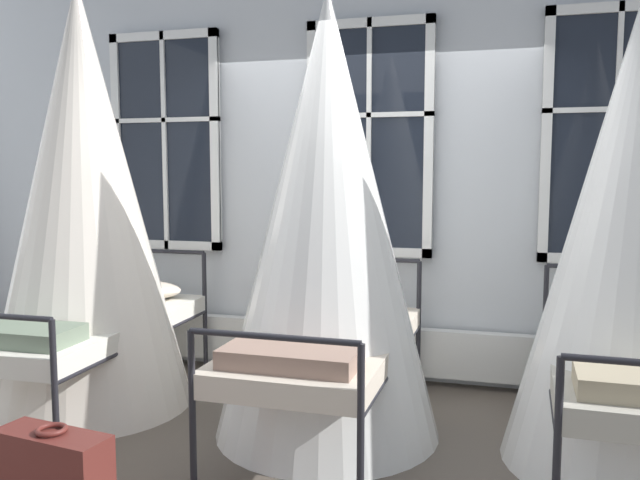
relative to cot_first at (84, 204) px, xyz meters
The scene contains 7 objects.
ground 2.24m from the cot_first, ahead, with size 19.89×19.89×0.00m, color brown.
back_wall_with_windows 2.15m from the cot_first, 34.49° to the left, with size 7.61×0.10×3.50m, color silver.
window_bank 2.07m from the cot_first, 31.75° to the left, with size 4.42×0.10×2.69m.
cot_first is the anchor object (origin of this frame).
cot_second 1.72m from the cot_first, ahead, with size 1.39×1.94×2.71m.
cot_third 3.46m from the cot_first, ahead, with size 1.39×1.95×2.71m.
suitcase_dark 2.00m from the cot_first, 60.58° to the right, with size 0.58×0.28×0.47m.
Camera 1 is at (1.01, -3.74, 1.62)m, focal length 36.68 mm.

